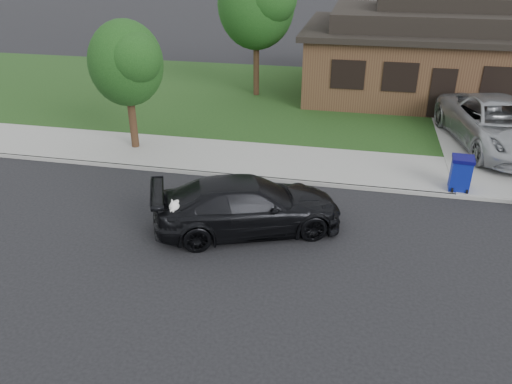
# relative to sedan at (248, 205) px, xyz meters

# --- Properties ---
(ground) EXTENTS (120.00, 120.00, 0.00)m
(ground) POSITION_rel_sedan_xyz_m (2.08, -0.40, -0.73)
(ground) COLOR black
(ground) RESTS_ON ground
(sidewalk) EXTENTS (60.00, 3.00, 0.12)m
(sidewalk) POSITION_rel_sedan_xyz_m (2.08, 4.60, -0.67)
(sidewalk) COLOR gray
(sidewalk) RESTS_ON ground
(curb) EXTENTS (60.00, 0.12, 0.12)m
(curb) POSITION_rel_sedan_xyz_m (2.08, 3.10, -0.67)
(curb) COLOR gray
(curb) RESTS_ON ground
(lawn) EXTENTS (60.00, 13.00, 0.13)m
(lawn) POSITION_rel_sedan_xyz_m (2.08, 12.60, -0.67)
(lawn) COLOR #193814
(lawn) RESTS_ON ground
(driveway) EXTENTS (4.50, 13.00, 0.14)m
(driveway) POSITION_rel_sedan_xyz_m (8.08, 9.60, -0.66)
(driveway) COLOR gray
(driveway) RESTS_ON ground
(sedan) EXTENTS (5.43, 3.77, 1.46)m
(sedan) POSITION_rel_sedan_xyz_m (0.00, 0.00, 0.00)
(sedan) COLOR black
(sedan) RESTS_ON ground
(minivan) EXTENTS (4.11, 6.75, 1.75)m
(minivan) POSITION_rel_sedan_xyz_m (7.74, 7.51, 0.28)
(minivan) COLOR #A4A7AB
(minivan) RESTS_ON driveway
(recycling_bin) EXTENTS (0.69, 0.71, 1.06)m
(recycling_bin) POSITION_rel_sedan_xyz_m (5.93, 3.51, -0.07)
(recycling_bin) COLOR navy
(recycling_bin) RESTS_ON sidewalk
(house) EXTENTS (12.60, 8.60, 4.65)m
(house) POSITION_rel_sedan_xyz_m (6.08, 14.59, 1.40)
(house) COLOR #422B1C
(house) RESTS_ON ground
(tree_0) EXTENTS (3.78, 3.60, 6.34)m
(tree_0) POSITION_rel_sedan_xyz_m (-2.25, 12.48, 3.75)
(tree_0) COLOR #332114
(tree_0) RESTS_ON ground
(tree_2) EXTENTS (2.73, 2.60, 4.59)m
(tree_2) POSITION_rel_sedan_xyz_m (-5.30, 4.71, 2.54)
(tree_2) COLOR #332114
(tree_2) RESTS_ON ground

